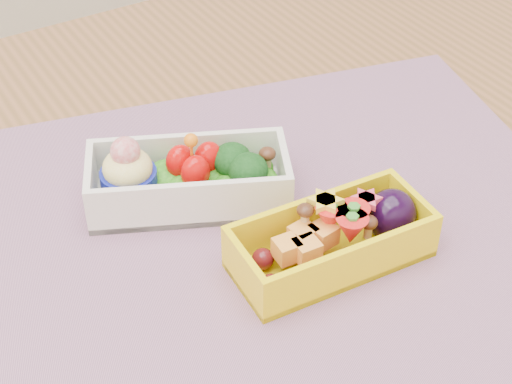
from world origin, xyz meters
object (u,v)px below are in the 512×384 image
placemat (251,237)px  bento_yellow (335,239)px  bento_white (188,179)px  table (193,336)px

placemat → bento_yellow: 0.07m
bento_white → table: bearing=-94.9°
table → placemat: bearing=-15.6°
table → bento_white: bearing=60.2°
placemat → table: bearing=164.4°
table → placemat: size_ratio=2.23×
bento_white → bento_yellow: size_ratio=1.15×
bento_yellow → table: bearing=145.9°
table → bento_white: (0.03, 0.05, 0.12)m
bento_yellow → bento_white: bearing=120.9°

